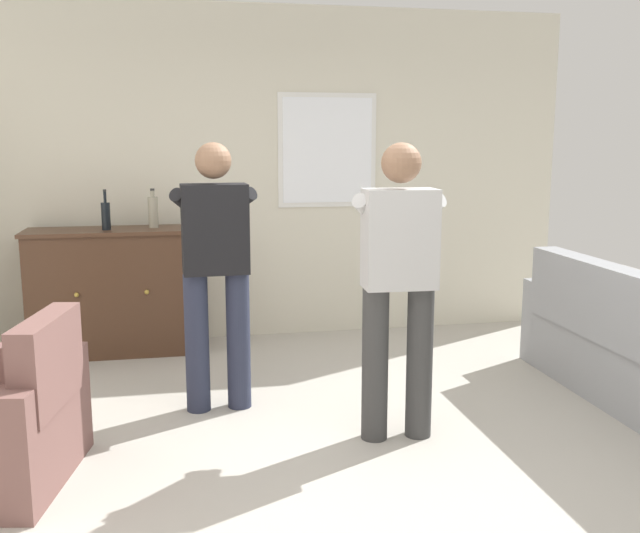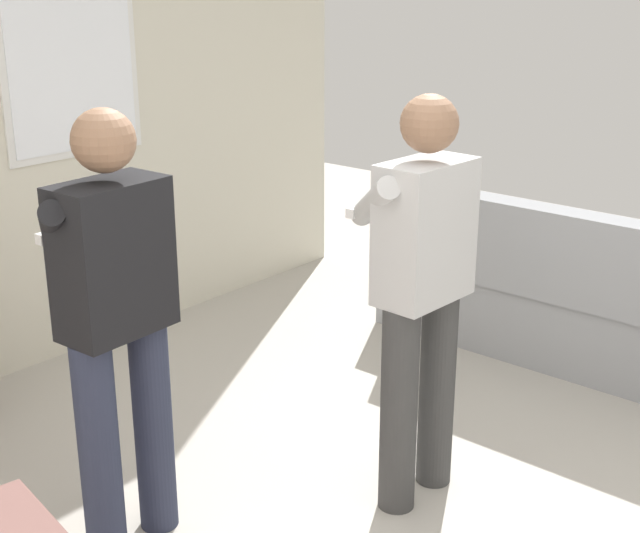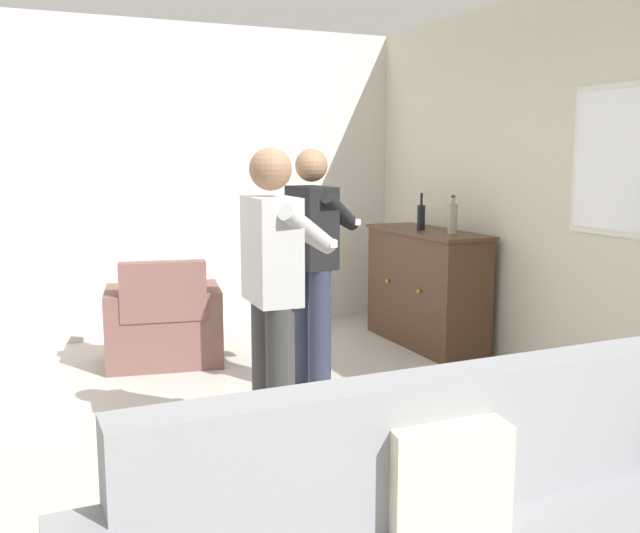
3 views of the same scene
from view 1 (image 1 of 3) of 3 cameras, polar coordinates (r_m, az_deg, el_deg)
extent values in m
plane|color=#B2ADA3|center=(3.94, 1.38, -15.36)|extent=(10.40, 10.40, 0.00)
cube|color=beige|center=(6.19, -3.98, 7.35)|extent=(5.20, 0.12, 2.80)
cube|color=silver|center=(6.20, 0.58, 9.27)|extent=(0.86, 0.02, 0.97)
cube|color=white|center=(6.19, 0.59, 9.27)|extent=(0.78, 0.03, 0.89)
cube|color=gray|center=(4.71, 23.60, -3.36)|extent=(0.18, 2.14, 0.49)
cube|color=gray|center=(5.84, 18.63, -4.05)|extent=(0.55, 0.18, 0.64)
cube|color=brown|center=(3.99, -24.19, -12.82)|extent=(0.75, 0.75, 0.40)
cube|color=brown|center=(3.75, -20.99, -7.13)|extent=(0.25, 0.65, 0.45)
cube|color=brown|center=(4.28, -22.26, -9.68)|extent=(0.65, 0.23, 0.60)
cube|color=#472D1E|center=(5.92, -16.09, -2.08)|extent=(1.30, 0.44, 0.97)
cube|color=#472D1E|center=(5.84, -16.33, 2.75)|extent=(1.34, 0.48, 0.03)
sphere|color=#B79338|center=(5.71, -18.90, -2.16)|extent=(0.04, 0.04, 0.04)
sphere|color=#B79338|center=(5.66, -13.69, -2.00)|extent=(0.04, 0.04, 0.04)
cylinder|color=gray|center=(5.83, -13.20, 4.23)|extent=(0.08, 0.08, 0.24)
cylinder|color=gray|center=(5.82, -13.26, 5.68)|extent=(0.03, 0.03, 0.05)
cylinder|color=#262626|center=(5.82, -13.27, 6.01)|extent=(0.03, 0.03, 0.02)
cylinder|color=black|center=(5.78, -16.76, 3.87)|extent=(0.07, 0.07, 0.21)
cylinder|color=black|center=(5.77, -16.83, 5.34)|extent=(0.02, 0.02, 0.09)
cylinder|color=#262626|center=(5.77, -16.86, 5.84)|extent=(0.03, 0.03, 0.02)
cylinder|color=#282D42|center=(4.55, -9.81, -6.05)|extent=(0.15, 0.15, 0.88)
cylinder|color=#282D42|center=(4.57, -6.54, -5.88)|extent=(0.15, 0.15, 0.88)
cube|color=black|center=(4.41, -8.40, 2.99)|extent=(0.41, 0.24, 0.55)
sphere|color=#8C664C|center=(4.38, -8.54, 8.38)|extent=(0.22, 0.22, 0.22)
cylinder|color=black|center=(4.55, -10.07, 4.55)|extent=(0.31, 0.41, 0.29)
cylinder|color=black|center=(4.57, -7.19, 4.65)|extent=(0.34, 0.40, 0.29)
cube|color=white|center=(4.73, -8.78, 3.75)|extent=(0.15, 0.05, 0.04)
cylinder|color=#383838|center=(4.08, 4.42, -7.82)|extent=(0.15, 0.15, 0.88)
cylinder|color=#383838|center=(4.14, 7.96, -7.60)|extent=(0.15, 0.15, 0.88)
cube|color=#B7B7B7|center=(3.95, 6.40, 2.21)|extent=(0.41, 0.24, 0.55)
sphere|color=#8C664C|center=(3.92, 6.52, 8.24)|extent=(0.22, 0.22, 0.22)
cylinder|color=#B7B7B7|center=(4.06, 4.27, 4.03)|extent=(0.34, 0.40, 0.29)
cylinder|color=#B7B7B7|center=(4.12, 7.40, 4.06)|extent=(0.31, 0.41, 0.29)
cube|color=white|center=(4.25, 5.29, 3.13)|extent=(0.15, 0.05, 0.04)
camera|label=2|loc=(2.52, -52.23, 16.40)|focal=50.00mm
camera|label=3|loc=(5.24, 50.99, 5.90)|focal=40.00mm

